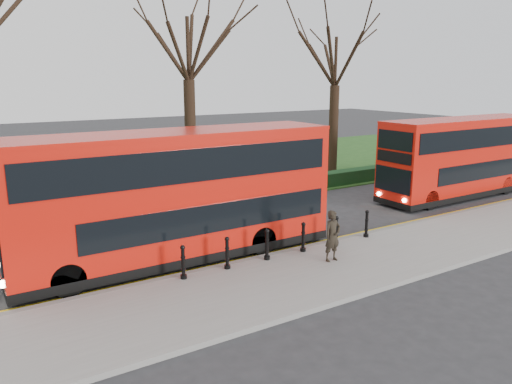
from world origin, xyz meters
TOP-DOWN VIEW (x-y plane):
  - ground at (0.00, 0.00)m, footprint 120.00×120.00m
  - pavement at (0.00, -3.00)m, footprint 60.00×4.00m
  - kerb at (0.00, -1.00)m, footprint 60.00×0.25m
  - grass_verge at (0.00, 15.00)m, footprint 60.00×18.00m
  - hedge at (0.00, 6.80)m, footprint 60.00×0.90m
  - yellow_line_outer at (0.00, -0.70)m, footprint 60.00×0.10m
  - yellow_line_inner at (0.00, -0.50)m, footprint 60.00×0.10m
  - tree_mid at (2.00, 10.00)m, footprint 6.91×6.91m
  - tree_right at (12.00, 10.00)m, footprint 6.46×6.46m
  - bollard_row at (0.16, -1.35)m, footprint 7.67×0.15m
  - bus_lead at (-2.88, 0.63)m, footprint 10.94×2.51m
  - bus_rear at (13.26, 1.38)m, footprint 10.14×2.33m
  - pedestrian at (1.16, -2.57)m, footprint 0.64×0.43m

SIDE VIEW (x-z plane):
  - ground at x=0.00m, z-range 0.00..0.00m
  - yellow_line_outer at x=0.00m, z-range 0.00..0.01m
  - yellow_line_inner at x=0.00m, z-range 0.00..0.01m
  - grass_verge at x=0.00m, z-range 0.00..0.06m
  - pavement at x=0.00m, z-range 0.00..0.15m
  - kerb at x=0.00m, z-range -0.01..0.15m
  - hedge at x=0.00m, z-range 0.00..0.80m
  - bollard_row at x=0.16m, z-range 0.15..1.15m
  - pedestrian at x=1.16m, z-range 0.15..1.85m
  - bus_rear at x=13.26m, z-range 0.02..4.05m
  - bus_lead at x=-2.88m, z-range 0.02..4.37m
  - tree_right at x=12.00m, z-range 2.28..12.38m
  - tree_mid at x=2.00m, z-range 2.44..13.24m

